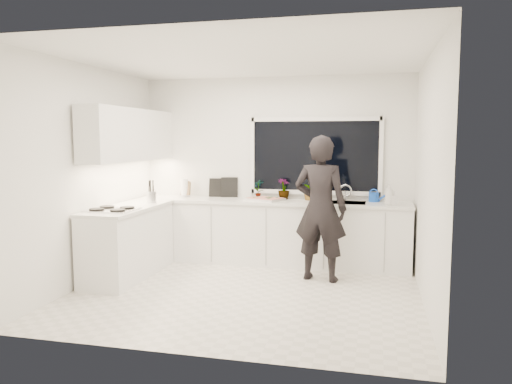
# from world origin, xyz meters

# --- Properties ---
(floor) EXTENTS (4.00, 3.50, 0.02)m
(floor) POSITION_xyz_m (0.00, 0.00, -0.01)
(floor) COLOR beige
(floor) RESTS_ON ground
(wall_back) EXTENTS (4.00, 0.02, 2.70)m
(wall_back) POSITION_xyz_m (0.00, 1.76, 1.35)
(wall_back) COLOR white
(wall_back) RESTS_ON ground
(wall_left) EXTENTS (0.02, 3.50, 2.70)m
(wall_left) POSITION_xyz_m (-2.01, 0.00, 1.35)
(wall_left) COLOR white
(wall_left) RESTS_ON ground
(wall_right) EXTENTS (0.02, 3.50, 2.70)m
(wall_right) POSITION_xyz_m (2.01, 0.00, 1.35)
(wall_right) COLOR white
(wall_right) RESTS_ON ground
(ceiling) EXTENTS (4.00, 3.50, 0.02)m
(ceiling) POSITION_xyz_m (0.00, 0.00, 2.71)
(ceiling) COLOR white
(ceiling) RESTS_ON wall_back
(window) EXTENTS (1.80, 0.02, 1.00)m
(window) POSITION_xyz_m (0.60, 1.73, 1.55)
(window) COLOR black
(window) RESTS_ON wall_back
(base_cabinets_back) EXTENTS (3.92, 0.58, 0.88)m
(base_cabinets_back) POSITION_xyz_m (0.00, 1.45, 0.44)
(base_cabinets_back) COLOR white
(base_cabinets_back) RESTS_ON floor
(base_cabinets_left) EXTENTS (0.58, 1.60, 0.88)m
(base_cabinets_left) POSITION_xyz_m (-1.67, 0.35, 0.44)
(base_cabinets_left) COLOR white
(base_cabinets_left) RESTS_ON floor
(countertop_back) EXTENTS (3.94, 0.62, 0.04)m
(countertop_back) POSITION_xyz_m (0.00, 1.44, 0.90)
(countertop_back) COLOR silver
(countertop_back) RESTS_ON base_cabinets_back
(countertop_left) EXTENTS (0.62, 1.60, 0.04)m
(countertop_left) POSITION_xyz_m (-1.67, 0.35, 0.90)
(countertop_left) COLOR silver
(countertop_left) RESTS_ON base_cabinets_left
(upper_cabinets) EXTENTS (0.34, 2.10, 0.70)m
(upper_cabinets) POSITION_xyz_m (-1.79, 0.70, 1.85)
(upper_cabinets) COLOR white
(upper_cabinets) RESTS_ON wall_left
(sink) EXTENTS (0.58, 0.42, 0.14)m
(sink) POSITION_xyz_m (1.05, 1.45, 0.87)
(sink) COLOR silver
(sink) RESTS_ON countertop_back
(faucet) EXTENTS (0.03, 0.03, 0.22)m
(faucet) POSITION_xyz_m (1.05, 1.65, 1.03)
(faucet) COLOR silver
(faucet) RESTS_ON countertop_back
(stovetop) EXTENTS (0.56, 0.48, 0.03)m
(stovetop) POSITION_xyz_m (-1.69, -0.00, 0.94)
(stovetop) COLOR black
(stovetop) RESTS_ON countertop_left
(person) EXTENTS (0.73, 0.54, 1.85)m
(person) POSITION_xyz_m (0.79, 0.75, 0.92)
(person) COLOR black
(person) RESTS_ON floor
(pizza_tray) EXTENTS (0.59, 0.52, 0.03)m
(pizza_tray) POSITION_xyz_m (-0.07, 1.42, 0.94)
(pizza_tray) COLOR silver
(pizza_tray) RESTS_ON countertop_back
(pizza) EXTENTS (0.54, 0.47, 0.01)m
(pizza) POSITION_xyz_m (-0.07, 1.42, 0.95)
(pizza) COLOR red
(pizza) RESTS_ON pizza_tray
(watering_can) EXTENTS (0.17, 0.17, 0.13)m
(watering_can) POSITION_xyz_m (1.44, 1.61, 0.98)
(watering_can) COLOR blue
(watering_can) RESTS_ON countertop_back
(paper_towel_roll) EXTENTS (0.12, 0.12, 0.26)m
(paper_towel_roll) POSITION_xyz_m (-1.35, 1.55, 1.05)
(paper_towel_roll) COLOR white
(paper_towel_roll) RESTS_ON countertop_back
(knife_block) EXTENTS (0.14, 0.11, 0.22)m
(knife_block) POSITION_xyz_m (-1.35, 1.59, 1.03)
(knife_block) COLOR #8A5E40
(knife_block) RESTS_ON countertop_back
(utensil_crock) EXTENTS (0.14, 0.14, 0.16)m
(utensil_crock) POSITION_xyz_m (-1.54, 0.80, 1.00)
(utensil_crock) COLOR #B5B5BA
(utensil_crock) RESTS_ON countertop_left
(picture_frame_large) EXTENTS (0.22, 0.04, 0.28)m
(picture_frame_large) POSITION_xyz_m (-0.89, 1.69, 1.06)
(picture_frame_large) COLOR black
(picture_frame_large) RESTS_ON countertop_back
(picture_frame_small) EXTENTS (0.25, 0.08, 0.30)m
(picture_frame_small) POSITION_xyz_m (-0.68, 1.69, 1.07)
(picture_frame_small) COLOR black
(picture_frame_small) RESTS_ON countertop_back
(herb_plants) EXTENTS (1.01, 0.34, 0.30)m
(herb_plants) POSITION_xyz_m (0.33, 1.61, 1.07)
(herb_plants) COLOR #26662D
(herb_plants) RESTS_ON countertop_back
(soap_bottles) EXTENTS (0.19, 0.14, 0.29)m
(soap_bottles) POSITION_xyz_m (1.66, 1.30, 1.05)
(soap_bottles) COLOR #D8BF66
(soap_bottles) RESTS_ON countertop_back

